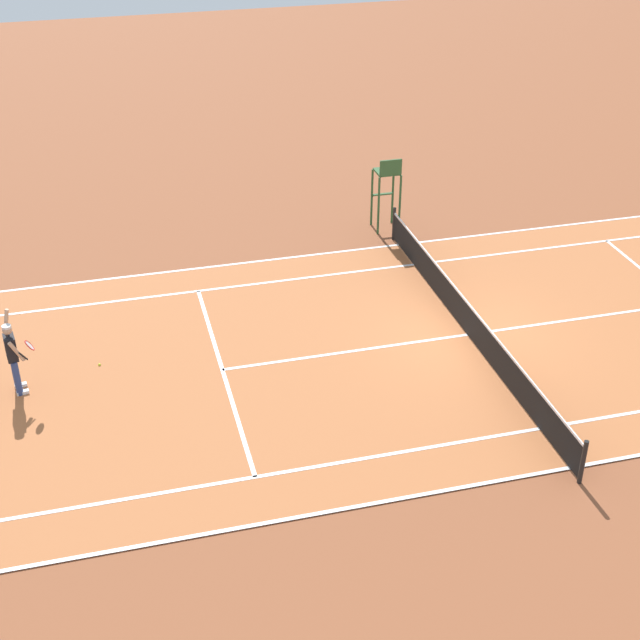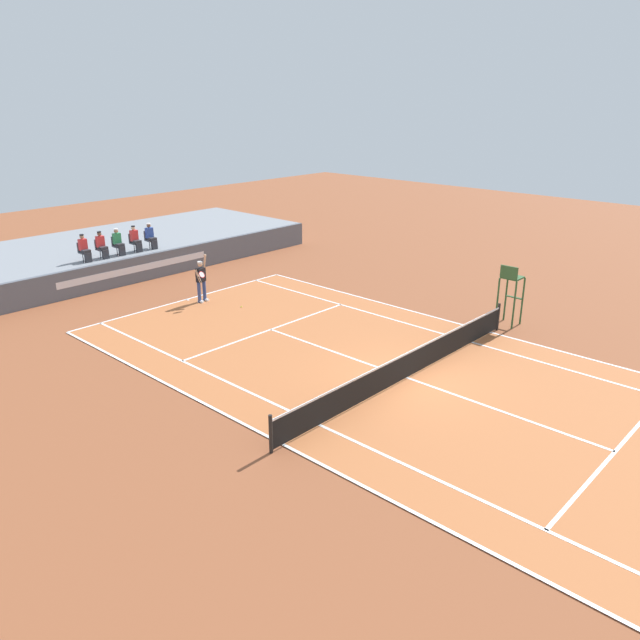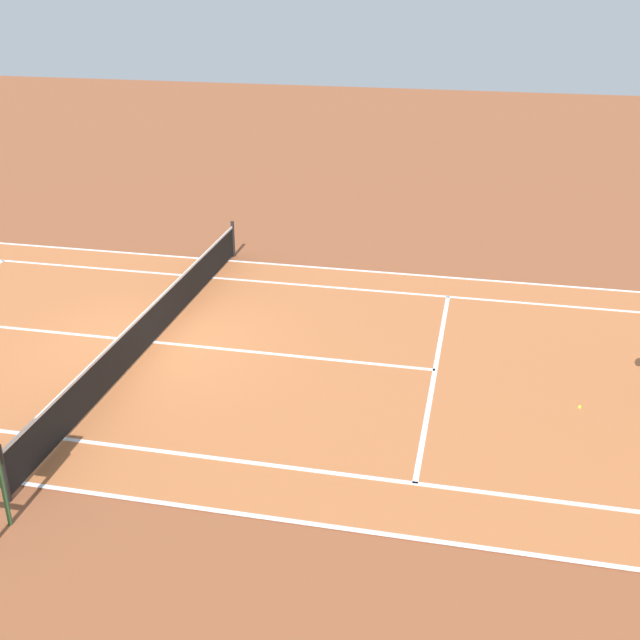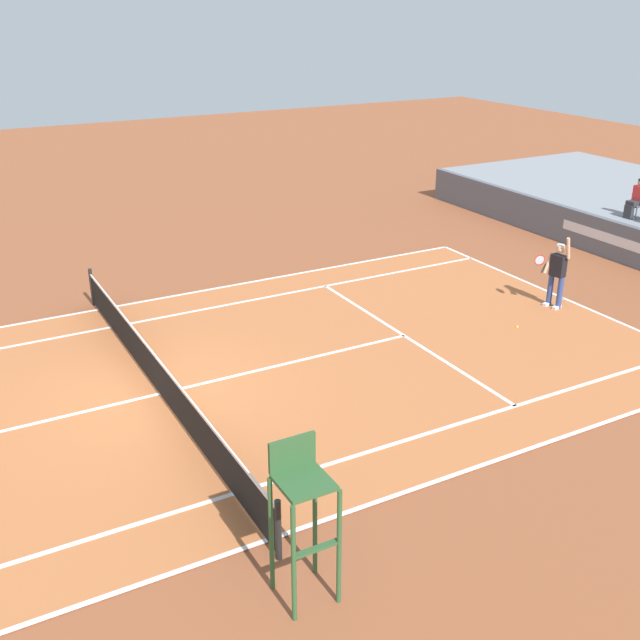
% 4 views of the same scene
% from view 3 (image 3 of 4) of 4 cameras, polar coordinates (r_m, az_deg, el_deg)
% --- Properties ---
extents(ground_plane, '(80.00, 80.00, 0.00)m').
position_cam_3_polar(ground_plane, '(18.56, -11.82, -1.62)').
color(ground_plane, brown).
extents(court, '(11.08, 23.88, 0.03)m').
position_cam_3_polar(court, '(18.56, -11.82, -1.59)').
color(court, '#B76638').
rests_on(court, ground).
extents(net, '(11.98, 0.10, 1.07)m').
position_cam_3_polar(net, '(18.34, -11.96, -0.16)').
color(net, black).
rests_on(net, ground).
extents(tennis_ball, '(0.07, 0.07, 0.07)m').
position_cam_3_polar(tennis_ball, '(16.40, 18.13, -5.95)').
color(tennis_ball, '#D1E533').
rests_on(tennis_ball, ground).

